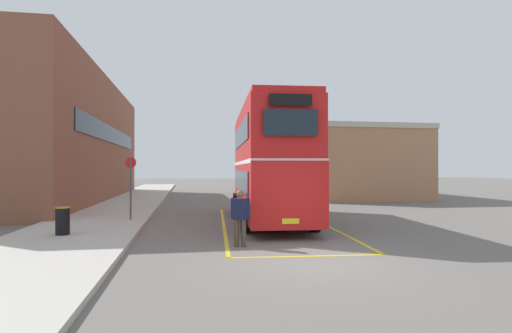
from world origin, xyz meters
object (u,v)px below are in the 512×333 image
litter_bin (63,221)px  bus_stop_sign (131,182)px  pedestrian_boarding (240,214)px  single_deck_bus (263,175)px  double_decker_bus (269,162)px

litter_bin → bus_stop_sign: bus_stop_sign is taller
pedestrian_boarding → bus_stop_sign: bearing=123.4°
single_deck_bus → pedestrian_boarding: 23.12m
double_decker_bus → bus_stop_sign: double_decker_bus is taller
double_decker_bus → litter_bin: 8.17m
litter_bin → pedestrian_boarding: bearing=-22.1°
double_decker_bus → single_deck_bus: 17.47m
bus_stop_sign → pedestrian_boarding: bearing=-56.6°
single_deck_bus → bus_stop_sign: bearing=-117.2°
double_decker_bus → litter_bin: (-7.25, -3.23, -1.93)m
pedestrian_boarding → single_deck_bus: bearing=77.6°
double_decker_bus → single_deck_bus: (3.02, 17.18, -0.87)m
single_deck_bus → litter_bin: (-10.27, -20.42, -1.06)m
double_decker_bus → litter_bin: bearing=-156.0°
single_deck_bus → double_decker_bus: bearing=-100.0°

